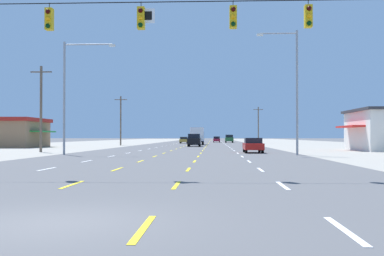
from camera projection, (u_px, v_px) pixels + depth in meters
ground_plane at (195, 147)px, 74.99m from camera, size 572.00×572.00×0.00m
lot_apron_left at (38, 146)px, 76.11m from camera, size 28.00×440.00×0.01m
lot_apron_right at (356, 147)px, 73.87m from camera, size 28.00×440.00×0.01m
lane_markings at (201, 143)px, 113.45m from camera, size 10.64×227.60×0.01m
signal_span_wire at (141, 55)px, 20.14m from camera, size 24.82×0.53×8.51m
sedan_far_right_nearest at (253, 145)px, 47.13m from camera, size 1.80×4.50×1.46m
suv_center_turn_near at (194, 140)px, 75.32m from camera, size 1.98×4.90×1.98m
box_truck_center_turn_mid at (197, 135)px, 90.26m from camera, size 2.40×7.20×3.23m
sedan_inner_left_midfar at (184, 140)px, 108.21m from camera, size 1.80×4.50×1.46m
suv_far_right_far at (229, 139)px, 120.21m from camera, size 1.98×4.90×1.98m
hatchback_inner_right_farther at (217, 139)px, 123.88m from camera, size 1.72×3.90×1.54m
sedan_inner_left_farthest at (190, 139)px, 129.57m from camera, size 1.80×4.50×1.46m
streetlight_left_row_0 at (70, 89)px, 42.34m from camera, size 4.61×0.26×9.94m
streetlight_right_row_0 at (294, 84)px, 41.47m from camera, size 3.53×0.26×10.76m
utility_pole_left_row_0 at (41, 107)px, 49.29m from camera, size 2.20×0.26×8.81m
utility_pole_left_row_1 at (121, 120)px, 84.47m from camera, size 2.20×0.26×8.63m
utility_pole_right_row_2 at (258, 124)px, 110.03m from camera, size 2.20×0.26×8.31m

